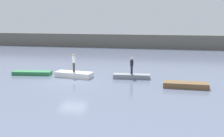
% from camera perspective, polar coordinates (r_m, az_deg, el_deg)
% --- Properties ---
extents(ground_plane, '(120.00, 120.00, 0.00)m').
position_cam_1_polar(ground_plane, '(25.79, -8.16, -2.66)').
color(ground_plane, slate).
extents(embankment_wall, '(80.00, 1.20, 2.60)m').
position_cam_1_polar(embankment_wall, '(53.73, 2.35, 5.73)').
color(embankment_wall, '#666056').
rests_on(embankment_wall, ground_plane).
extents(rowboat_green, '(4.06, 1.58, 0.37)m').
position_cam_1_polar(rowboat_green, '(29.66, -16.22, -0.87)').
color(rowboat_green, '#2D7F47').
rests_on(rowboat_green, ground_plane).
extents(rowboat_white, '(3.87, 1.78, 0.53)m').
position_cam_1_polar(rowboat_white, '(27.48, -7.88, -1.26)').
color(rowboat_white, white).
rests_on(rowboat_white, ground_plane).
extents(rowboat_grey, '(3.62, 1.20, 0.42)m').
position_cam_1_polar(rowboat_grey, '(26.78, 4.08, -1.62)').
color(rowboat_grey, gray).
rests_on(rowboat_grey, ground_plane).
extents(rowboat_brown, '(3.74, 1.27, 0.45)m').
position_cam_1_polar(rowboat_brown, '(24.08, 15.02, -3.32)').
color(rowboat_brown, brown).
rests_on(rowboat_brown, ground_plane).
extents(person_dark_shirt, '(0.32, 0.32, 1.64)m').
position_cam_1_polar(person_dark_shirt, '(26.56, 4.12, 0.76)').
color(person_dark_shirt, '#232838').
rests_on(person_dark_shirt, rowboat_grey).
extents(person_white_shirt, '(0.32, 0.32, 1.80)m').
position_cam_1_polar(person_white_shirt, '(27.25, -7.95, 1.38)').
color(person_white_shirt, '#38332D').
rests_on(person_white_shirt, rowboat_white).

